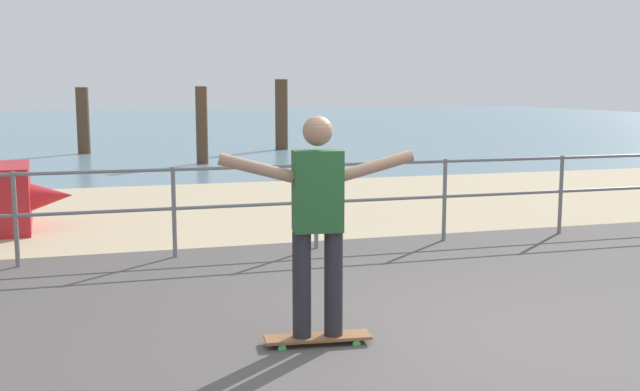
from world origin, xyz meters
TOP-DOWN VIEW (x-y plane):
  - beach_strip at (0.00, 7.00)m, footprint 24.00×6.00m
  - sea_surface at (0.00, 35.00)m, footprint 72.00×50.00m
  - railing_fence at (-0.91, 3.60)m, footprint 11.74×0.05m
  - skateboard at (-1.00, 0.35)m, footprint 0.82×0.28m
  - skateboarder at (-1.00, 0.35)m, footprint 1.45×0.24m
  - groyne_post_1 at (-3.00, 17.71)m, footprint 0.36×0.36m
  - groyne_post_2 at (-0.10, 13.89)m, footprint 0.29×0.29m
  - groyne_post_3 at (2.79, 17.53)m, footprint 0.38×0.38m

SIDE VIEW (x-z plane):
  - beach_strip at x=0.00m, z-range -0.02..0.02m
  - sea_surface at x=0.00m, z-range -0.02..0.02m
  - skateboard at x=-1.00m, z-range 0.03..0.11m
  - railing_fence at x=-0.91m, z-range 0.18..1.23m
  - groyne_post_1 at x=-3.00m, z-range 0.00..1.91m
  - groyne_post_2 at x=-0.10m, z-range 0.00..1.94m
  - skateboarder at x=-1.00m, z-range 0.19..1.84m
  - groyne_post_3 at x=2.79m, z-range 0.00..2.15m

